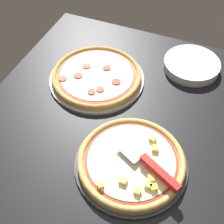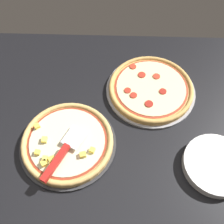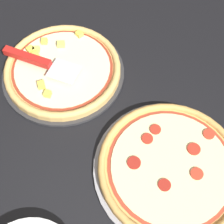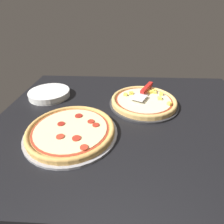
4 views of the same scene
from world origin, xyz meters
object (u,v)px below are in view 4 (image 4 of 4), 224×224
object	(u,v)px
pizza_front	(144,101)
plate_stack	(49,94)
pizza_back	(71,129)
serving_spatula	(145,89)

from	to	relation	value
pizza_front	plate_stack	bearing A→B (deg)	-7.62
pizza_front	pizza_back	size ratio (longest dim) A/B	0.95
pizza_front	serving_spatula	world-z (taller)	serving_spatula
pizza_front	plate_stack	world-z (taller)	pizza_front
pizza_back	plate_stack	xyz separation A→B (cm)	(21.19, -33.48, -0.53)
pizza_front	pizza_back	xyz separation A→B (cm)	(32.18, 26.35, -0.17)
pizza_front	plate_stack	xyz separation A→B (cm)	(53.37, -7.14, -0.70)
pizza_front	serving_spatula	xyz separation A→B (cm)	(-1.47, -7.84, 3.03)
pizza_back	plate_stack	size ratio (longest dim) A/B	1.55
pizza_front	pizza_back	world-z (taller)	pizza_front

